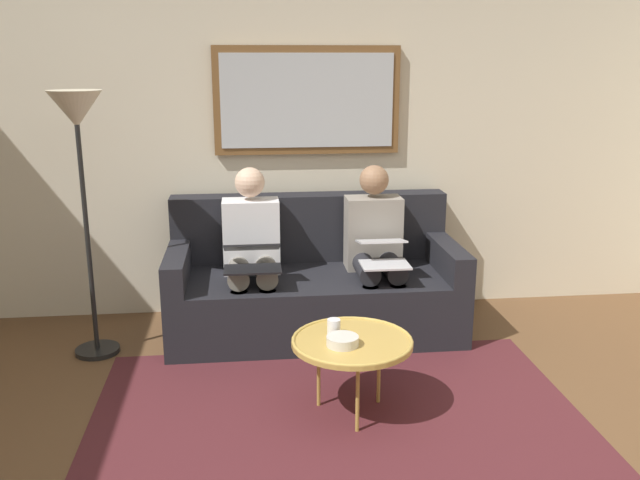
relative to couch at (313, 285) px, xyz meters
name	(u,v)px	position (x,y,z in m)	size (l,w,h in m)	color
wall_rear	(306,135)	(0.00, -0.48, 0.99)	(6.00, 0.12, 2.60)	beige
area_rug	(338,418)	(0.00, 1.27, -0.31)	(2.60, 1.80, 0.01)	#4C1E23
couch	(313,285)	(0.00, 0.00, 0.00)	(1.96, 0.90, 0.90)	black
framed_mirror	(307,101)	(0.00, -0.39, 1.24)	(1.31, 0.05, 0.75)	brown
coffee_table	(352,342)	(-0.08, 1.22, 0.10)	(0.64, 0.64, 0.43)	tan
cup	(334,327)	(0.01, 1.14, 0.15)	(0.07, 0.07, 0.09)	silver
bowl	(343,341)	(-0.02, 1.28, 0.13)	(0.17, 0.17, 0.05)	beige
person_left	(376,245)	(-0.42, 0.07, 0.30)	(0.38, 0.58, 1.14)	gray
laptop_silver	(383,251)	(-0.42, 0.31, 0.32)	(0.31, 0.36, 0.15)	silver
person_right	(252,249)	(0.42, 0.07, 0.30)	(0.38, 0.58, 1.14)	silver
laptop_black	(252,257)	(0.42, 0.31, 0.31)	(0.36, 0.34, 0.15)	black
standing_lamp	(78,140)	(1.43, 0.27, 1.06)	(0.32, 0.32, 1.66)	black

